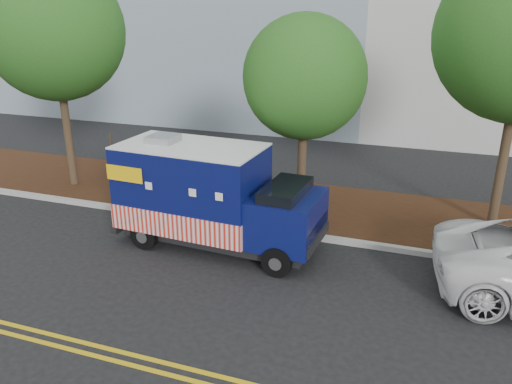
% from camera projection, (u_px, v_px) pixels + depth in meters
% --- Properties ---
extents(ground, '(120.00, 120.00, 0.00)m').
position_uv_depth(ground, '(215.00, 248.00, 13.19)').
color(ground, black).
rests_on(ground, ground).
extents(curb, '(120.00, 0.18, 0.15)m').
position_uv_depth(curb, '(235.00, 225.00, 14.40)').
color(curb, '#9E9E99').
rests_on(curb, ground).
extents(mulch_strip, '(120.00, 4.00, 0.15)m').
position_uv_depth(mulch_strip, '(258.00, 200.00, 16.26)').
color(mulch_strip, black).
rests_on(mulch_strip, ground).
extents(centerline_near, '(120.00, 0.10, 0.01)m').
position_uv_depth(centerline_near, '(119.00, 351.00, 9.25)').
color(centerline_near, gold).
rests_on(centerline_near, ground).
extents(centerline_far, '(120.00, 0.10, 0.01)m').
position_uv_depth(centerline_far, '(111.00, 360.00, 9.03)').
color(centerline_far, gold).
rests_on(centerline_far, ground).
extents(tree_a, '(4.43, 4.43, 7.51)m').
position_uv_depth(tree_a, '(54.00, 31.00, 15.76)').
color(tree_a, '#38281C').
rests_on(tree_a, ground).
extents(tree_b, '(3.50, 3.50, 5.90)m').
position_uv_depth(tree_b, '(305.00, 78.00, 13.93)').
color(tree_b, '#38281C').
rests_on(tree_b, ground).
extents(sign_post, '(0.06, 0.06, 2.40)m').
position_uv_depth(sign_post, '(114.00, 170.00, 15.58)').
color(sign_post, '#473828').
rests_on(sign_post, ground).
extents(food_truck, '(5.58, 2.38, 2.88)m').
position_uv_depth(food_truck, '(209.00, 199.00, 13.01)').
color(food_truck, black).
rests_on(food_truck, ground).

